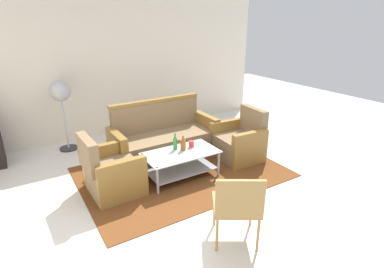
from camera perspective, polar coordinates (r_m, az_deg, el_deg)
name	(u,v)px	position (r m, az deg, el deg)	size (l,w,h in m)	color
ground_plane	(202,195)	(4.25, 1.85, -11.38)	(14.00, 14.00, 0.00)	silver
wall_back	(119,64)	(6.43, -13.52, 12.60)	(6.52, 0.12, 2.80)	silver
rug	(182,172)	(4.83, -1.92, -7.09)	(3.02, 2.13, 0.01)	brown
couch	(164,140)	(5.25, -5.28, -1.04)	(1.81, 0.77, 0.96)	#7F6647
armchair_left	(111,173)	(4.34, -14.82, -7.08)	(0.72, 0.78, 0.85)	#7F6647
armchair_right	(239,142)	(5.24, 8.82, -1.57)	(0.74, 0.80, 0.85)	#7F6647
coffee_table	(181,161)	(4.57, -2.09, -5.03)	(1.10, 0.60, 0.40)	silver
bottle_brown	(183,145)	(4.55, -1.68, -2.01)	(0.08, 0.08, 0.23)	brown
bottle_green	(175,143)	(4.58, -3.10, -1.72)	(0.07, 0.07, 0.26)	#2D8C38
cup	(191,144)	(4.67, -0.13, -1.88)	(0.08, 0.08, 0.10)	red
pedestal_fan	(61,95)	(5.78, -23.35, 6.65)	(0.36, 0.36, 1.27)	#2D2D33
wicker_chair	(237,204)	(3.23, 8.49, -12.74)	(0.66, 0.66, 0.84)	#AD844C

